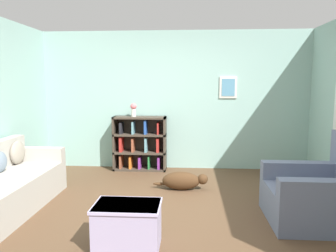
{
  "coord_description": "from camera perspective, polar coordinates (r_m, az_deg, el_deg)",
  "views": [
    {
      "loc": [
        0.3,
        -3.99,
        1.62
      ],
      "look_at": [
        0.0,
        0.4,
        1.05
      ],
      "focal_mm": 35.0,
      "sensor_mm": 36.0,
      "label": 1
    }
  ],
  "objects": [
    {
      "name": "ground_plane",
      "position": [
        4.32,
        -0.37,
        -14.65
      ],
      "size": [
        14.0,
        14.0,
        0.0
      ],
      "primitive_type": "plane",
      "color": "brown"
    },
    {
      "name": "wall_back",
      "position": [
        6.26,
        1.18,
        4.47
      ],
      "size": [
        5.6,
        0.13,
        2.6
      ],
      "color": "#93BCB2",
      "rests_on": "ground_plane"
    },
    {
      "name": "couch",
      "position": [
        4.73,
        -27.06,
        -9.39
      ],
      "size": [
        0.8,
        1.99,
        0.83
      ],
      "color": "#ADA89E",
      "rests_on": "ground_plane"
    },
    {
      "name": "bookshelf",
      "position": [
        6.2,
        -4.9,
        -3.12
      ],
      "size": [
        0.98,
        0.33,
        1.01
      ],
      "color": "#42382D",
      "rests_on": "ground_plane"
    },
    {
      "name": "recliner_chair",
      "position": [
        4.31,
        25.17,
        -10.67
      ],
      "size": [
        1.07,
        0.98,
        1.04
      ],
      "color": "slate",
      "rests_on": "ground_plane"
    },
    {
      "name": "coffee_table",
      "position": [
        3.4,
        -7.06,
        -16.66
      ],
      "size": [
        0.66,
        0.45,
        0.45
      ],
      "color": "#ADA3CC",
      "rests_on": "ground_plane"
    },
    {
      "name": "dog",
      "position": [
        5.1,
        2.59,
        -9.48
      ],
      "size": [
        0.85,
        0.25,
        0.28
      ],
      "color": "#472D19",
      "rests_on": "ground_plane"
    },
    {
      "name": "vase",
      "position": [
        6.11,
        -6.03,
        2.95
      ],
      "size": [
        0.12,
        0.12,
        0.25
      ],
      "color": "silver",
      "rests_on": "bookshelf"
    }
  ]
}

